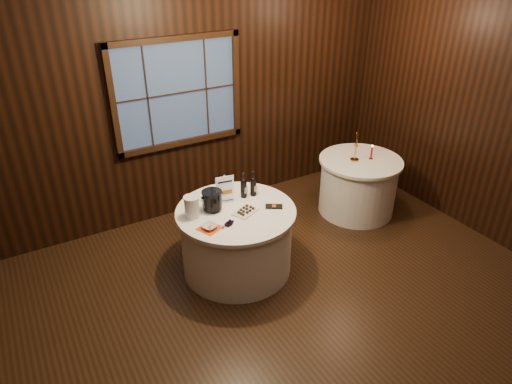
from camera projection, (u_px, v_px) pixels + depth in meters
ground at (285, 324)px, 4.43m from camera, size 6.00×6.00×0.00m
back_wall at (178, 101)px, 5.56m from camera, size 6.00×0.10×3.00m
main_table at (237, 240)px, 5.00m from camera, size 1.28×1.28×0.77m
side_table at (358, 185)px, 6.11m from camera, size 1.08×1.08×0.77m
sign_stand at (225, 193)px, 4.91m from camera, size 0.20×0.12×0.32m
port_bottle_left at (244, 187)px, 5.00m from camera, size 0.07×0.08×0.29m
port_bottle_right at (253, 185)px, 5.03m from camera, size 0.07×0.08×0.29m
ice_bucket at (212, 200)px, 4.76m from camera, size 0.22×0.22×0.22m
chocolate_plate at (246, 211)px, 4.76m from camera, size 0.31×0.27×0.04m
chocolate_box at (274, 206)px, 4.86m from camera, size 0.20×0.18×0.02m
grape_bunch at (230, 223)px, 4.55m from camera, size 0.18×0.11×0.04m
glass_pitcher at (192, 207)px, 4.65m from camera, size 0.21×0.16×0.23m
orange_napkin at (210, 228)px, 4.51m from camera, size 0.27×0.27×0.00m
cracker_bowl at (209, 227)px, 4.50m from camera, size 0.18×0.18×0.04m
brass_candlestick at (356, 150)px, 5.82m from camera, size 0.11×0.11×0.40m
red_candle at (371, 154)px, 5.88m from camera, size 0.05×0.05×0.20m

